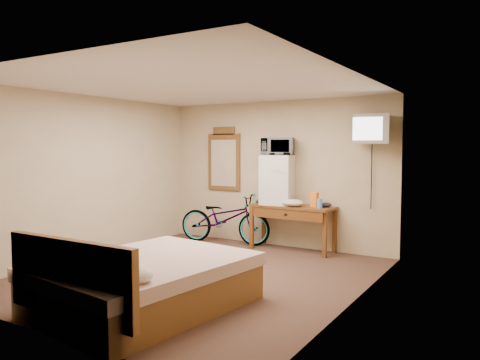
{
  "coord_description": "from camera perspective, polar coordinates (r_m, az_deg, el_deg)",
  "views": [
    {
      "loc": [
        3.64,
        -4.94,
        1.7
      ],
      "look_at": [
        0.21,
        0.73,
        1.24
      ],
      "focal_mm": 35.0,
      "sensor_mm": 36.0,
      "label": 1
    }
  ],
  "objects": [
    {
      "name": "room",
      "position": [
        6.16,
        -5.23,
        -0.23
      ],
      "size": [
        4.6,
        4.64,
        2.5
      ],
      "color": "#442C22",
      "rests_on": "ground"
    },
    {
      "name": "desk",
      "position": [
        7.72,
        6.29,
        -3.98
      ],
      "size": [
        1.42,
        0.6,
        0.75
      ],
      "color": "brown",
      "rests_on": "floor"
    },
    {
      "name": "mini_fridge",
      "position": [
        7.83,
        4.59,
        0.03
      ],
      "size": [
        0.58,
        0.56,
        0.82
      ],
      "color": "silver",
      "rests_on": "desk"
    },
    {
      "name": "microwave",
      "position": [
        7.81,
        4.62,
        4.1
      ],
      "size": [
        0.62,
        0.51,
        0.29
      ],
      "primitive_type": "imported",
      "rotation": [
        0.0,
        0.0,
        0.35
      ],
      "color": "silver",
      "rests_on": "mini_fridge"
    },
    {
      "name": "snack_bag",
      "position": [
        7.55,
        9.07,
        -2.39
      ],
      "size": [
        0.13,
        0.09,
        0.24
      ],
      "primitive_type": "cube",
      "rotation": [
        0.0,
        0.0,
        -0.21
      ],
      "color": "orange",
      "rests_on": "desk"
    },
    {
      "name": "blue_cup",
      "position": [
        7.44,
        9.69,
        -2.85
      ],
      "size": [
        0.08,
        0.08,
        0.15
      ],
      "primitive_type": "cylinder",
      "color": "#468EEF",
      "rests_on": "desk"
    },
    {
      "name": "cloth_cream",
      "position": [
        7.6,
        6.43,
        -2.78
      ],
      "size": [
        0.38,
        0.29,
        0.12
      ],
      "primitive_type": "ellipsoid",
      "color": "beige",
      "rests_on": "desk"
    },
    {
      "name": "cloth_dark_a",
      "position": [
        7.84,
        2.8,
        -2.64
      ],
      "size": [
        0.25,
        0.19,
        0.09
      ],
      "primitive_type": "ellipsoid",
      "color": "black",
      "rests_on": "desk"
    },
    {
      "name": "cloth_dark_b",
      "position": [
        7.58,
        10.46,
        -2.99
      ],
      "size": [
        0.17,
        0.14,
        0.08
      ],
      "primitive_type": "ellipsoid",
      "color": "black",
      "rests_on": "desk"
    },
    {
      "name": "crt_television",
      "position": [
        7.23,
        15.74,
        5.98
      ],
      "size": [
        0.58,
        0.64,
        0.44
      ],
      "color": "black",
      "rests_on": "room"
    },
    {
      "name": "wall_mirror",
      "position": [
        8.62,
        -1.96,
        2.51
      ],
      "size": [
        0.68,
        0.04,
        1.16
      ],
      "color": "brown",
      "rests_on": "room"
    },
    {
      "name": "bicycle",
      "position": [
        8.32,
        -1.87,
        -4.7
      ],
      "size": [
        1.77,
        0.86,
        0.89
      ],
      "primitive_type": "imported",
      "rotation": [
        0.0,
        0.0,
        1.74
      ],
      "color": "black",
      "rests_on": "floor"
    },
    {
      "name": "bed",
      "position": [
        5.11,
        -11.97,
        -12.11
      ],
      "size": [
        1.85,
        2.31,
        0.9
      ],
      "color": "brown",
      "rests_on": "floor"
    }
  ]
}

